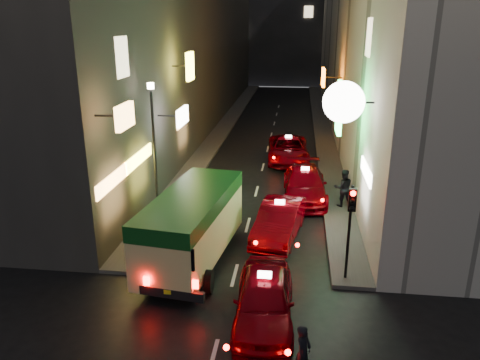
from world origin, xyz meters
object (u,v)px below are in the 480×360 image
at_px(taxi_near, 264,296).
at_px(traffic_light, 351,213).
at_px(lamp_post, 154,143).
at_px(minibus, 192,220).
at_px(pedestrian_crossing, 303,349).

xyz_separation_m(taxi_near, traffic_light, (2.73, 2.57, 1.79)).
distance_m(traffic_light, lamp_post, 9.42).
xyz_separation_m(taxi_near, lamp_post, (-5.47, 7.10, 2.83)).
bearing_deg(minibus, pedestrian_crossing, -54.16).
distance_m(taxi_near, lamp_post, 9.40).
bearing_deg(lamp_post, taxi_near, -52.36).
distance_m(minibus, traffic_light, 5.87).
distance_m(pedestrian_crossing, lamp_post, 11.88).
bearing_deg(taxi_near, minibus, 130.93).
xyz_separation_m(taxi_near, pedestrian_crossing, (1.18, -2.32, -0.01)).
bearing_deg(minibus, traffic_light, -8.79).
relative_size(taxi_near, pedestrian_crossing, 3.24).
height_order(pedestrian_crossing, lamp_post, lamp_post).
relative_size(minibus, traffic_light, 1.92).
relative_size(pedestrian_crossing, lamp_post, 0.28).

